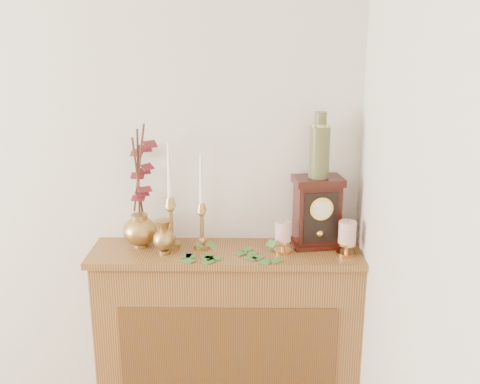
{
  "coord_description": "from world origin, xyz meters",
  "views": [
    {
      "loc": [
        1.49,
        -0.26,
        1.88
      ],
      "look_at": [
        1.45,
        2.05,
        1.22
      ],
      "focal_mm": 42.0,
      "sensor_mm": 36.0,
      "label": 1
    }
  ],
  "objects_px": {
    "candlestick_left": "(171,214)",
    "mantel_clock": "(317,213)",
    "ceramic_vase": "(319,148)",
    "bud_vase": "(164,237)",
    "candlestick_center": "(202,218)",
    "ginger_jar": "(142,190)"
  },
  "relations": [
    {
      "from": "candlestick_left",
      "to": "mantel_clock",
      "type": "xyz_separation_m",
      "value": [
        0.66,
        0.03,
        -0.0
      ]
    },
    {
      "from": "candlestick_left",
      "to": "ceramic_vase",
      "type": "height_order",
      "value": "ceramic_vase"
    },
    {
      "from": "bud_vase",
      "to": "ceramic_vase",
      "type": "distance_m",
      "value": 0.79
    },
    {
      "from": "bud_vase",
      "to": "mantel_clock",
      "type": "height_order",
      "value": "mantel_clock"
    },
    {
      "from": "bud_vase",
      "to": "ceramic_vase",
      "type": "bearing_deg",
      "value": 9.09
    },
    {
      "from": "candlestick_left",
      "to": "mantel_clock",
      "type": "relative_size",
      "value": 1.5
    },
    {
      "from": "candlestick_left",
      "to": "candlestick_center",
      "type": "distance_m",
      "value": 0.14
    },
    {
      "from": "ginger_jar",
      "to": "ceramic_vase",
      "type": "relative_size",
      "value": 1.97
    },
    {
      "from": "bud_vase",
      "to": "ceramic_vase",
      "type": "xyz_separation_m",
      "value": [
        0.68,
        0.11,
        0.38
      ]
    },
    {
      "from": "candlestick_left",
      "to": "candlestick_center",
      "type": "xyz_separation_m",
      "value": [
        0.14,
        -0.01,
        -0.02
      ]
    },
    {
      "from": "ginger_jar",
      "to": "candlestick_left",
      "type": "bearing_deg",
      "value": -22.0
    },
    {
      "from": "bud_vase",
      "to": "ginger_jar",
      "type": "relative_size",
      "value": 0.27
    },
    {
      "from": "candlestick_center",
      "to": "ginger_jar",
      "type": "xyz_separation_m",
      "value": [
        -0.27,
        0.06,
        0.11
      ]
    },
    {
      "from": "mantel_clock",
      "to": "bud_vase",
      "type": "bearing_deg",
      "value": -179.46
    },
    {
      "from": "ceramic_vase",
      "to": "mantel_clock",
      "type": "bearing_deg",
      "value": -81.69
    },
    {
      "from": "candlestick_center",
      "to": "ceramic_vase",
      "type": "height_order",
      "value": "ceramic_vase"
    },
    {
      "from": "ginger_jar",
      "to": "ceramic_vase",
      "type": "xyz_separation_m",
      "value": [
        0.79,
        -0.02,
        0.2
      ]
    },
    {
      "from": "ginger_jar",
      "to": "ceramic_vase",
      "type": "distance_m",
      "value": 0.82
    },
    {
      "from": "candlestick_left",
      "to": "ginger_jar",
      "type": "distance_m",
      "value": 0.17
    },
    {
      "from": "bud_vase",
      "to": "mantel_clock",
      "type": "bearing_deg",
      "value": 8.85
    },
    {
      "from": "bud_vase",
      "to": "ginger_jar",
      "type": "distance_m",
      "value": 0.25
    },
    {
      "from": "mantel_clock",
      "to": "ginger_jar",
      "type": "bearing_deg",
      "value": 170.0
    }
  ]
}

